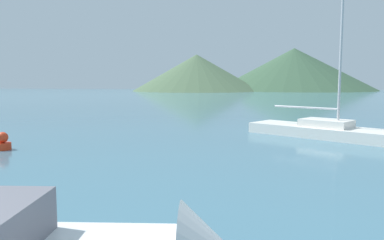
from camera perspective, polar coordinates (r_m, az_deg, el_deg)
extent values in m
cube|color=white|center=(19.61, 19.73, -1.74)|extent=(7.60, 6.01, 0.52)
cube|color=white|center=(19.55, 19.77, -0.45)|extent=(2.75, 2.51, 0.37)
cylinder|color=#BCBCC1|center=(19.49, 21.96, 15.11)|extent=(0.12, 0.12, 10.98)
cylinder|color=#BCBCC1|center=(19.98, 16.81, 1.84)|extent=(2.95, 1.99, 0.10)
cylinder|color=red|center=(16.99, -26.86, -3.59)|extent=(0.63, 0.63, 0.28)
sphere|color=red|center=(16.93, -26.92, -2.38)|extent=(0.44, 0.44, 0.44)
cone|color=#4C6647|center=(104.38, 0.71, 7.22)|extent=(35.47, 35.47, 10.01)
cone|color=#38563D|center=(116.09, 15.25, 7.48)|extent=(46.76, 46.76, 12.39)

